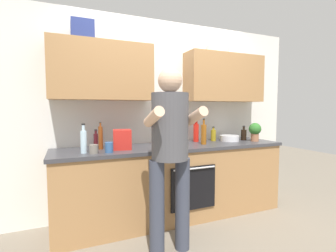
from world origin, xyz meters
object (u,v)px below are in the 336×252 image
at_px(grocery_bag_crisps, 122,139).
at_px(bottle_soda, 157,140).
at_px(cup_tea, 109,147).
at_px(knife_block, 161,136).
at_px(bottle_wine, 96,140).
at_px(mixing_bowl, 229,138).
at_px(bottle_oil, 213,135).
at_px(potted_herb, 255,131).
at_px(bottle_soy, 244,135).
at_px(bottle_vinegar, 101,137).
at_px(cup_coffee, 183,140).
at_px(bottle_hotsauce, 196,132).
at_px(bottle_syrup, 204,134).
at_px(bottle_water, 84,141).
at_px(cup_stoneware, 94,149).
at_px(person_standing, 170,145).

bearing_deg(grocery_bag_crisps, bottle_soda, -18.40).
relative_size(cup_tea, knife_block, 0.39).
xyz_separation_m(bottle_wine, mixing_bowl, (1.78, -0.14, -0.05)).
bearing_deg(bottle_oil, potted_herb, -25.93).
bearing_deg(bottle_soy, bottle_vinegar, -179.81).
xyz_separation_m(cup_coffee, knife_block, (-0.29, 0.00, 0.07)).
height_order(bottle_oil, bottle_hotsauce, bottle_hotsauce).
xyz_separation_m(bottle_soda, bottle_syrup, (0.66, 0.08, 0.03)).
bearing_deg(bottle_water, cup_tea, -14.58).
bearing_deg(bottle_hotsauce, bottle_oil, -6.58).
xyz_separation_m(bottle_wine, bottle_soy, (2.02, -0.15, -0.01)).
bearing_deg(mixing_bowl, cup_tea, -171.50).
relative_size(bottle_vinegar, grocery_bag_crisps, 1.40).
bearing_deg(bottle_vinegar, potted_herb, -3.95).
distance_m(bottle_hotsauce, bottle_syrup, 0.26).
distance_m(bottle_hotsauce, knife_block, 0.55).
distance_m(bottle_vinegar, mixing_bowl, 1.75).
bearing_deg(bottle_soda, bottle_hotsauce, 25.90).
xyz_separation_m(bottle_hotsauce, cup_stoneware, (-1.38, -0.38, -0.09)).
height_order(bottle_hotsauce, potted_herb, bottle_hotsauce).
height_order(bottle_wine, cup_stoneware, bottle_wine).
bearing_deg(bottle_soda, mixing_bowl, 10.59).
distance_m(bottle_oil, bottle_hotsauce, 0.27).
height_order(bottle_syrup, potted_herb, bottle_syrup).
bearing_deg(bottle_hotsauce, bottle_syrup, -97.26).
relative_size(bottle_hotsauce, bottle_soy, 1.60).
xyz_separation_m(bottle_oil, bottle_vinegar, (-1.54, -0.11, 0.05)).
bearing_deg(bottle_water, person_standing, -37.77).
height_order(bottle_soy, cup_stoneware, bottle_soy).
bearing_deg(bottle_soda, grocery_bag_crisps, 161.60).
bearing_deg(bottle_hotsauce, mixing_bowl, -14.70).
distance_m(mixing_bowl, potted_herb, 0.36).
relative_size(bottle_vinegar, cup_tea, 2.82).
relative_size(person_standing, knife_block, 6.19).
xyz_separation_m(bottle_syrup, cup_stoneware, (-1.35, -0.12, -0.09)).
bearing_deg(bottle_syrup, cup_stoneware, -174.73).
relative_size(bottle_vinegar, bottle_soda, 1.34).
height_order(person_standing, grocery_bag_crisps, person_standing).
distance_m(bottle_hotsauce, bottle_soda, 0.78).
bearing_deg(mixing_bowl, bottle_hotsauce, 165.30).
distance_m(bottle_wine, bottle_syrup, 1.32).
height_order(bottle_soda, mixing_bowl, bottle_soda).
bearing_deg(knife_block, mixing_bowl, -1.37).
relative_size(bottle_soda, cup_coffee, 2.59).
xyz_separation_m(bottle_water, bottle_vinegar, (0.19, 0.17, 0.01)).
relative_size(bottle_water, cup_stoneware, 3.33).
relative_size(person_standing, bottle_soy, 8.29).
relative_size(bottle_water, bottle_soda, 1.33).
relative_size(person_standing, potted_herb, 6.76).
distance_m(bottle_water, bottle_hotsauce, 1.51).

